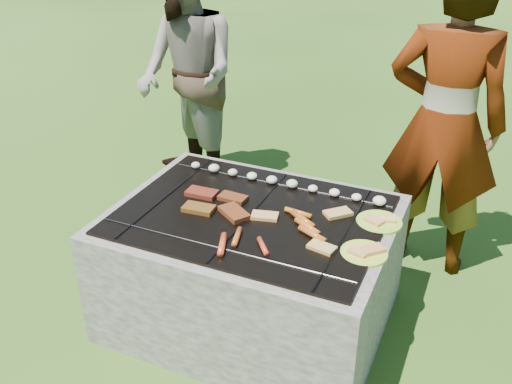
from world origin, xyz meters
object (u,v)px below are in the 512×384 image
at_px(plate_near, 365,253).
at_px(cook, 444,124).
at_px(fire_pit, 252,271).
at_px(bystander, 187,76).
at_px(plate_far, 379,222).

relative_size(plate_near, cook, 0.14).
height_order(fire_pit, bystander, bystander).
distance_m(plate_far, cook, 0.76).
xyz_separation_m(fire_pit, cook, (0.72, 0.87, 0.57)).
bearing_deg(cook, bystander, -10.06).
bearing_deg(fire_pit, plate_near, -10.17).
bearing_deg(plate_far, fire_pit, -163.13).
xyz_separation_m(fire_pit, plate_far, (0.56, 0.17, 0.33)).
height_order(plate_far, plate_near, plate_near).
height_order(cook, bystander, cook).
xyz_separation_m(fire_pit, bystander, (-1.01, 1.17, 0.54)).
bearing_deg(plate_near, plate_far, 90.49).
distance_m(cook, bystander, 1.75).
relative_size(plate_far, cook, 0.15).
relative_size(fire_pit, plate_far, 5.13).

